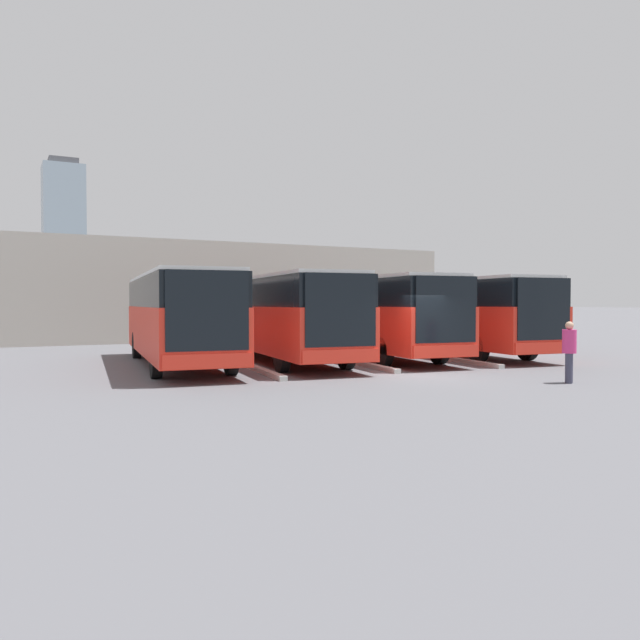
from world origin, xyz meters
The scene contains 11 objects.
ground_plane centered at (0.00, 0.00, 0.00)m, with size 600.00×600.00×0.00m, color #5B5B60.
bus_0 centered at (-5.99, -5.98, 1.82)m, with size 3.89×12.09×3.26m.
curb_divider_0 centered at (-3.99, -4.22, 0.07)m, with size 0.24×7.93×0.15m, color #B2B2AD.
bus_1 centered at (-1.99, -6.37, 1.82)m, with size 3.89×12.09×3.26m.
curb_divider_1 centered at (0.00, -4.61, 0.07)m, with size 0.24×7.93×0.15m, color #B2B2AD.
bus_2 centered at (2.00, -6.26, 1.82)m, with size 3.89×12.09×3.26m.
curb_divider_2 centered at (3.99, -4.51, 0.07)m, with size 0.24×7.93×0.15m, color #B2B2AD.
bus_3 centered at (5.99, -6.47, 1.82)m, with size 3.89×12.09×3.26m.
pedestrian centered at (-2.54, 3.40, 0.93)m, with size 0.54×0.54×1.73m.
station_building centered at (0.00, -26.31, 2.98)m, with size 31.11×16.26×5.90m.
office_tower centered at (-9.50, -230.86, 26.87)m, with size 14.29×14.29×54.93m.
Camera 1 is at (11.64, 15.70, 2.23)m, focal length 35.00 mm.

